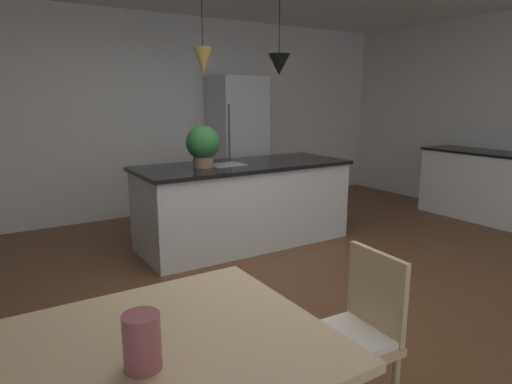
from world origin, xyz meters
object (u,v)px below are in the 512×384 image
object	(u,v)px
kitchen_island	(244,203)
potted_plant_on_island	(203,144)
chair_kitchen_end	(354,333)
vase_on_dining_table	(142,342)
refrigerator	(237,144)

from	to	relation	value
kitchen_island	potted_plant_on_island	size ratio (longest dim) A/B	5.48
chair_kitchen_end	vase_on_dining_table	distance (m)	1.13
kitchen_island	refrigerator	size ratio (longest dim) A/B	1.24
vase_on_dining_table	kitchen_island	bearing A→B (deg)	53.90
refrigerator	vase_on_dining_table	distance (m)	5.10
potted_plant_on_island	vase_on_dining_table	world-z (taller)	potted_plant_on_island
vase_on_dining_table	chair_kitchen_end	bearing A→B (deg)	5.71
chair_kitchen_end	vase_on_dining_table	size ratio (longest dim) A/B	4.56
kitchen_island	potted_plant_on_island	distance (m)	0.83
potted_plant_on_island	vase_on_dining_table	distance (m)	3.22
chair_kitchen_end	vase_on_dining_table	xyz separation A→B (m)	(-1.08, -0.11, 0.35)
chair_kitchen_end	refrigerator	world-z (taller)	refrigerator
chair_kitchen_end	refrigerator	distance (m)	4.52
refrigerator	vase_on_dining_table	size ratio (longest dim) A/B	9.94
refrigerator	kitchen_island	bearing A→B (deg)	-117.42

